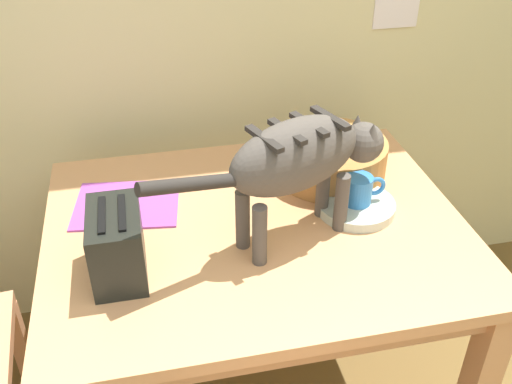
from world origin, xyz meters
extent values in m
cube|color=white|center=(0.59, 2.00, 1.12)|extent=(0.16, 0.01, 0.16)
cube|color=tan|center=(-0.01, 1.42, 0.72)|extent=(1.11, 0.87, 0.03)
cube|color=tan|center=(-0.01, 1.42, 0.67)|extent=(1.03, 0.79, 0.07)
cube|color=tan|center=(-0.51, 1.80, 0.35)|extent=(0.07, 0.07, 0.70)
cube|color=tan|center=(0.49, 1.80, 0.35)|extent=(0.07, 0.07, 0.70)
ellipsoid|color=#4D463F|center=(0.07, 1.34, 0.98)|extent=(0.38, 0.26, 0.18)
cube|color=#2A2623|center=(-0.01, 1.31, 1.05)|extent=(0.07, 0.13, 0.01)
cube|color=#2A2623|center=(0.05, 1.33, 1.05)|extent=(0.07, 0.13, 0.01)
cube|color=#2A2623|center=(0.10, 1.35, 1.05)|extent=(0.07, 0.13, 0.01)
cube|color=#2A2623|center=(0.16, 1.38, 1.05)|extent=(0.07, 0.13, 0.01)
cylinder|color=#4D463F|center=(0.17, 1.42, 0.82)|extent=(0.04, 0.04, 0.16)
cylinder|color=#4D463F|center=(0.20, 1.35, 0.82)|extent=(0.04, 0.04, 0.16)
cylinder|color=#4D463F|center=(-0.06, 1.33, 0.82)|extent=(0.04, 0.04, 0.16)
cylinder|color=#4D463F|center=(-0.03, 1.26, 0.82)|extent=(0.04, 0.04, 0.16)
sphere|color=#4D463F|center=(0.27, 1.42, 0.95)|extent=(0.11, 0.11, 0.11)
cone|color=#4D463F|center=(0.26, 1.45, 1.00)|extent=(0.04, 0.04, 0.04)
cone|color=#4D463F|center=(0.28, 1.39, 1.00)|extent=(0.04, 0.04, 0.04)
cylinder|color=#2A2623|center=(-0.19, 1.24, 1.00)|extent=(0.23, 0.11, 0.09)
cylinder|color=#B0BBAB|center=(0.27, 1.42, 0.75)|extent=(0.21, 0.21, 0.03)
cylinder|color=#2F78C3|center=(0.27, 1.42, 0.81)|extent=(0.08, 0.08, 0.08)
torus|color=#2F78C3|center=(0.32, 1.42, 0.81)|extent=(0.06, 0.01, 0.06)
cube|color=purple|center=(-0.34, 1.58, 0.74)|extent=(0.31, 0.27, 0.01)
cube|color=gold|center=(0.22, 1.67, 0.75)|extent=(0.19, 0.14, 0.02)
cube|color=#479C51|center=(0.23, 1.67, 0.77)|extent=(0.18, 0.13, 0.02)
cylinder|color=#B2793E|center=(0.26, 1.61, 0.79)|extent=(0.33, 0.33, 0.11)
cylinder|color=#50361C|center=(0.26, 1.61, 0.80)|extent=(0.27, 0.27, 0.10)
cube|color=black|center=(-0.36, 1.29, 0.82)|extent=(0.12, 0.20, 0.17)
cube|color=black|center=(-0.38, 1.29, 0.91)|extent=(0.02, 0.14, 0.01)
cube|color=black|center=(-0.34, 1.29, 0.91)|extent=(0.02, 0.14, 0.01)
cube|color=tan|center=(-0.73, 1.59, 0.21)|extent=(0.04, 0.04, 0.42)
camera|label=1|loc=(-0.27, 0.20, 1.67)|focal=41.01mm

